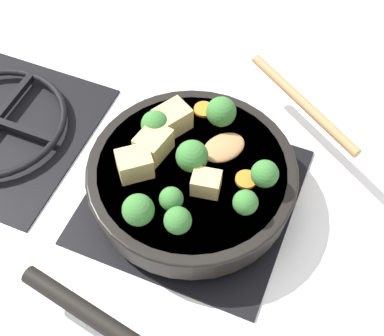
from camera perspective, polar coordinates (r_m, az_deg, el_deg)
name	(u,v)px	position (r m, az deg, el deg)	size (l,w,h in m)	color
ground_plane	(192,196)	(0.84, 0.00, -3.03)	(2.40, 2.40, 0.00)	white
front_burner_grate	(192,192)	(0.83, 0.00, -2.59)	(0.31, 0.31, 0.03)	black
skillet_pan	(191,178)	(0.79, -0.12, -1.08)	(0.43, 0.31, 0.05)	black
wooden_spoon	(271,121)	(0.83, 8.37, 4.95)	(0.24, 0.23, 0.02)	#A87A4C
tofu_cube_center_large	(154,144)	(0.78, -4.13, 2.61)	(0.05, 0.04, 0.04)	#DBB770
tofu_cube_near_handle	(135,164)	(0.76, -6.14, 0.44)	(0.05, 0.04, 0.04)	#DBB770
tofu_cube_east_chunk	(173,119)	(0.81, -2.09, 5.26)	(0.05, 0.04, 0.04)	#DBB770
tofu_cube_west_chunk	(206,183)	(0.74, 1.51, -1.62)	(0.04, 0.03, 0.03)	#DBB770
broccoli_floret_near_spoon	(169,198)	(0.72, -2.48, -3.26)	(0.03, 0.03, 0.04)	#709956
broccoli_floret_center_top	(193,155)	(0.75, 0.14, 1.40)	(0.05, 0.05, 0.05)	#709956
broccoli_floret_east_rim	(245,203)	(0.72, 5.72, -3.70)	(0.03, 0.03, 0.04)	#709956
broccoli_floret_west_rim	(265,174)	(0.74, 7.76, -0.64)	(0.04, 0.04, 0.05)	#709956
broccoli_floret_north_edge	(221,112)	(0.80, 3.14, 6.00)	(0.05, 0.05, 0.05)	#709956
broccoli_floret_south_cluster	(138,210)	(0.71, -5.75, -4.49)	(0.04, 0.04, 0.05)	#709956
broccoli_floret_mid_floret	(155,125)	(0.79, -3.93, 4.62)	(0.04, 0.04, 0.05)	#709956
broccoli_floret_small_inner	(178,221)	(0.70, -1.53, -5.65)	(0.04, 0.04, 0.04)	#709956
carrot_slice_orange_thin	(246,179)	(0.77, 5.80, -1.23)	(0.03, 0.03, 0.01)	orange
carrot_slice_near_center	(204,109)	(0.84, 1.26, 6.27)	(0.03, 0.03, 0.01)	orange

